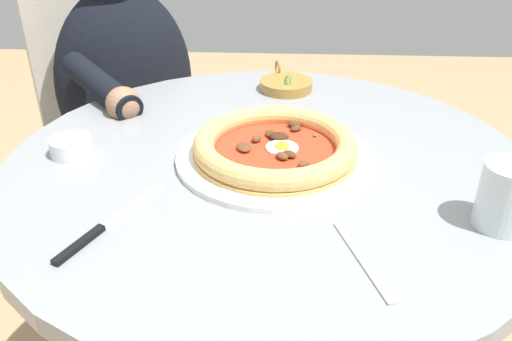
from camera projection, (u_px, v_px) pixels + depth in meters
dining_table at (268, 235)px, 0.96m from camera, size 0.89×0.89×0.75m
pizza_on_plate at (275, 148)px, 0.88m from camera, size 0.33×0.33×0.05m
water_glass at (505, 200)px, 0.70m from camera, size 0.07×0.07×0.09m
steak_knife at (96, 232)px, 0.70m from camera, size 0.20×0.10×0.01m
ramekin_capers at (70, 147)px, 0.89m from camera, size 0.07×0.07×0.03m
olive_pan at (286, 84)px, 1.16m from camera, size 0.14×0.11×0.05m
fork_utensil at (362, 260)px, 0.66m from camera, size 0.16×0.06×0.00m
diner_person at (135, 150)px, 1.46m from camera, size 0.58×0.44×1.13m
cafe_chair_diner at (114, 121)px, 1.54m from camera, size 0.55×0.55×0.90m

